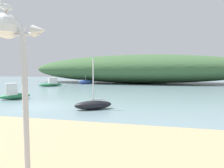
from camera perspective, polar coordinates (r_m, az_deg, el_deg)
name	(u,v)px	position (r m, az deg, el deg)	size (l,w,h in m)	color
ground_plane	(37,107)	(13.99, -22.44, -6.55)	(120.00, 120.00, 0.00)	gray
distant_hill	(139,69)	(38.78, 8.56, 4.67)	(46.96, 13.53, 5.87)	#3D6038
mast_structure	(12,41)	(4.47, -28.77, 11.81)	(1.20, 0.58, 3.52)	silver
seagull_on_radar	(5,6)	(4.70, -30.46, 20.21)	(0.24, 0.31, 0.24)	orange
sailboat_far_right	(93,105)	(12.04, -5.83, -6.43)	(2.51, 1.93, 3.32)	black
motorboat_by_sandbar	(51,83)	(31.68, -18.45, 0.23)	(3.46, 3.56, 1.43)	#287A4C
sailboat_east_reach	(86,82)	(35.61, -8.23, 0.66)	(2.74, 2.69, 3.43)	#2D4C9E
motorboat_outer_mooring	(14,94)	(18.40, -28.37, -2.70)	(2.35, 2.38, 1.43)	#287A4C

